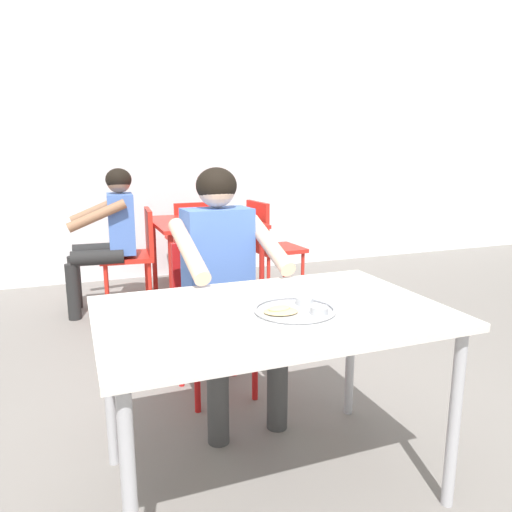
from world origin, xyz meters
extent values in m
cube|color=slate|center=(0.00, 0.00, -0.03)|extent=(12.00, 12.00, 0.05)
cube|color=white|center=(0.00, 3.53, 1.70)|extent=(12.00, 0.12, 3.40)
cube|color=silver|center=(-0.01, -0.05, 0.72)|extent=(1.28, 0.83, 0.03)
cylinder|color=#B2B2B7|center=(-0.59, -0.40, 0.35)|extent=(0.04, 0.04, 0.70)
cylinder|color=#B2B2B7|center=(0.57, -0.40, 0.35)|extent=(0.04, 0.04, 0.70)
cylinder|color=#B2B2B7|center=(-0.59, 0.31, 0.35)|extent=(0.04, 0.04, 0.70)
cylinder|color=#B2B2B7|center=(0.57, 0.31, 0.35)|extent=(0.04, 0.04, 0.70)
cylinder|color=#B7BABF|center=(0.06, -0.11, 0.74)|extent=(0.30, 0.30, 0.01)
torus|color=#B7BABF|center=(0.06, -0.11, 0.75)|extent=(0.30, 0.30, 0.01)
cylinder|color=#B2B5BA|center=(0.12, -0.17, 0.75)|extent=(0.07, 0.07, 0.03)
cylinder|color=#9E4714|center=(0.12, -0.17, 0.76)|extent=(0.06, 0.06, 0.01)
cylinder|color=#B2B5BA|center=(0.12, -0.05, 0.75)|extent=(0.07, 0.07, 0.03)
cylinder|color=maroon|center=(0.12, -0.05, 0.76)|extent=(0.06, 0.06, 0.01)
ellipsoid|color=#DBB77A|center=(0.00, -0.11, 0.75)|extent=(0.14, 0.12, 0.01)
ellipsoid|color=#D2B67A|center=(0.00, -0.10, 0.75)|extent=(0.10, 0.08, 0.01)
cylinder|color=white|center=(-0.46, -0.07, 0.78)|extent=(0.08, 0.08, 0.09)
cylinder|color=#593319|center=(-0.46, -0.07, 0.81)|extent=(0.07, 0.07, 0.02)
cube|color=red|center=(0.01, 0.76, 0.43)|extent=(0.42, 0.41, 0.04)
cube|color=red|center=(0.00, 0.94, 0.64)|extent=(0.38, 0.06, 0.38)
cylinder|color=red|center=(0.17, 0.61, 0.21)|extent=(0.03, 0.03, 0.41)
cylinder|color=red|center=(-0.15, 0.59, 0.21)|extent=(0.03, 0.03, 0.41)
cylinder|color=red|center=(0.16, 0.92, 0.21)|extent=(0.03, 0.03, 0.41)
cylinder|color=red|center=(-0.16, 0.90, 0.21)|extent=(0.03, 0.03, 0.41)
cylinder|color=#3E3E3E|center=(0.18, 0.32, 0.22)|extent=(0.10, 0.10, 0.45)
cylinder|color=#3E3E3E|center=(0.17, 0.52, 0.49)|extent=(0.14, 0.41, 0.12)
cylinder|color=#3E3E3E|center=(-0.12, 0.30, 0.22)|extent=(0.10, 0.10, 0.45)
cylinder|color=#3E3E3E|center=(-0.13, 0.50, 0.49)|extent=(0.14, 0.41, 0.12)
cube|color=#4C72C6|center=(0.01, 0.71, 0.76)|extent=(0.35, 0.22, 0.54)
cylinder|color=beige|center=(0.22, 0.54, 0.87)|extent=(0.10, 0.46, 0.25)
cylinder|color=beige|center=(-0.19, 0.52, 0.87)|extent=(0.10, 0.46, 0.25)
sphere|color=beige|center=(0.01, 0.71, 1.13)|extent=(0.19, 0.19, 0.19)
ellipsoid|color=black|center=(0.01, 0.71, 1.14)|extent=(0.21, 0.20, 0.18)
cube|color=red|center=(0.40, 2.45, 0.71)|extent=(0.88, 0.95, 0.03)
cylinder|color=#AD1E18|center=(0.02, 2.03, 0.35)|extent=(0.04, 0.04, 0.69)
cylinder|color=#AD1E18|center=(0.77, 2.03, 0.35)|extent=(0.04, 0.04, 0.69)
cylinder|color=#AD1E18|center=(0.02, 2.86, 0.35)|extent=(0.04, 0.04, 0.69)
cylinder|color=#AD1E18|center=(0.77, 2.86, 0.35)|extent=(0.04, 0.04, 0.69)
cube|color=red|center=(-0.28, 2.49, 0.44)|extent=(0.46, 0.46, 0.04)
cube|color=red|center=(-0.08, 2.47, 0.65)|extent=(0.07, 0.41, 0.38)
cylinder|color=red|center=(-0.46, 2.32, 0.21)|extent=(0.03, 0.03, 0.42)
cylinder|color=red|center=(-0.43, 2.67, 0.21)|extent=(0.03, 0.03, 0.42)
cylinder|color=red|center=(-0.12, 2.30, 0.21)|extent=(0.03, 0.03, 0.42)
cylinder|color=red|center=(-0.09, 2.65, 0.21)|extent=(0.03, 0.03, 0.42)
cube|color=red|center=(1.07, 2.40, 0.43)|extent=(0.46, 0.46, 0.04)
cube|color=red|center=(0.87, 2.39, 0.66)|extent=(0.07, 0.41, 0.43)
cylinder|color=red|center=(1.23, 2.59, 0.21)|extent=(0.03, 0.03, 0.41)
cylinder|color=red|center=(1.26, 2.24, 0.21)|extent=(0.03, 0.03, 0.41)
cylinder|color=red|center=(0.88, 2.56, 0.21)|extent=(0.03, 0.03, 0.41)
cylinder|color=red|center=(0.91, 2.22, 0.21)|extent=(0.03, 0.03, 0.41)
cube|color=red|center=(0.43, 3.11, 0.45)|extent=(0.45, 0.44, 0.04)
cube|color=red|center=(0.43, 2.91, 0.65)|extent=(0.42, 0.05, 0.36)
cylinder|color=red|center=(0.24, 3.28, 0.22)|extent=(0.03, 0.03, 0.43)
cylinder|color=red|center=(0.60, 3.29, 0.22)|extent=(0.03, 0.03, 0.43)
cylinder|color=red|center=(0.26, 2.93, 0.22)|extent=(0.03, 0.03, 0.43)
cylinder|color=red|center=(0.61, 2.94, 0.22)|extent=(0.03, 0.03, 0.43)
cylinder|color=#242424|center=(-0.71, 2.32, 0.23)|extent=(0.10, 0.10, 0.45)
cylinder|color=#242424|center=(-0.51, 2.31, 0.49)|extent=(0.41, 0.15, 0.12)
cylinder|color=#242424|center=(-0.69, 2.62, 0.23)|extent=(0.10, 0.10, 0.45)
cylinder|color=#242424|center=(-0.49, 2.61, 0.49)|extent=(0.41, 0.15, 0.12)
cube|color=#4C72C6|center=(-0.30, 2.45, 0.73)|extent=(0.22, 0.35, 0.48)
cylinder|color=#996B4C|center=(-0.50, 2.25, 0.83)|extent=(0.46, 0.10, 0.25)
cylinder|color=#996B4C|center=(-0.47, 2.66, 0.83)|extent=(0.46, 0.10, 0.25)
sphere|color=#996B4C|center=(-0.30, 2.45, 1.07)|extent=(0.19, 0.19, 0.19)
ellipsoid|color=black|center=(-0.30, 2.45, 1.09)|extent=(0.21, 0.20, 0.18)
camera|label=1|loc=(-0.68, -1.65, 1.31)|focal=34.25mm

